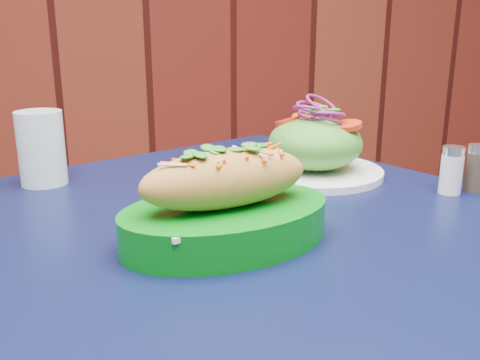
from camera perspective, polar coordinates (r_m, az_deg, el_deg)
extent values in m
cube|color=black|center=(0.73, -0.97, -5.04)|extent=(1.06, 1.06, 0.03)
cylinder|color=black|center=(1.31, 1.71, -13.00)|extent=(0.04, 0.04, 0.72)
cube|color=white|center=(0.63, -1.48, -3.07)|extent=(0.22, 0.17, 0.01)
ellipsoid|color=#C98E3F|center=(0.62, -1.50, 0.18)|extent=(0.22, 0.13, 0.07)
cylinder|color=white|center=(0.93, 7.87, 0.88)|extent=(0.23, 0.23, 0.01)
ellipsoid|color=#4C992D|center=(0.92, 7.99, 3.90)|extent=(0.16, 0.16, 0.09)
cylinder|color=red|center=(0.90, 11.41, 6.02)|extent=(0.05, 0.05, 0.01)
cylinder|color=red|center=(0.92, 5.17, 6.57)|extent=(0.05, 0.05, 0.01)
cylinder|color=red|center=(0.95, 6.97, 6.80)|extent=(0.05, 0.05, 0.01)
torus|color=#821C65|center=(0.91, 8.11, 6.93)|extent=(0.06, 0.06, 0.01)
torus|color=#821C65|center=(0.91, 8.12, 7.18)|extent=(0.06, 0.06, 0.01)
torus|color=#821C65|center=(0.91, 8.13, 7.43)|extent=(0.06, 0.06, 0.01)
torus|color=#821C65|center=(0.91, 8.14, 7.68)|extent=(0.06, 0.06, 0.01)
torus|color=#821C65|center=(0.90, 8.15, 7.93)|extent=(0.06, 0.06, 0.01)
torus|color=#821C65|center=(0.90, 8.16, 8.18)|extent=(0.06, 0.06, 0.01)
cylinder|color=silver|center=(0.91, -20.43, 3.21)|extent=(0.07, 0.07, 0.12)
cylinder|color=white|center=(0.87, 21.59, 0.60)|extent=(0.03, 0.03, 0.06)
cylinder|color=silver|center=(0.87, 21.84, 2.92)|extent=(0.03, 0.03, 0.01)
cylinder|color=#3F3326|center=(0.90, 23.90, 0.78)|extent=(0.03, 0.03, 0.06)
cylinder|color=silver|center=(0.89, 24.17, 3.04)|extent=(0.03, 0.03, 0.01)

